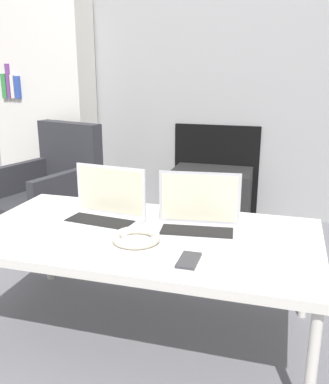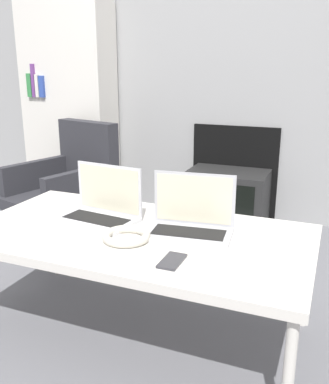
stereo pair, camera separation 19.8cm
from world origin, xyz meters
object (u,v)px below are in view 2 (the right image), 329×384
Objects in this scene: tv at (227,198)px; headphones at (126,236)px; laptop_right at (191,220)px; armchair at (71,178)px; phone at (172,261)px; laptop_left at (102,208)px.

headphones is at bearing -90.71° from tv.
armchair reaches higher than laptop_right.
headphones reaches higher than phone.
armchair is (-1.03, -0.46, 0.16)m from tv.
headphones is at bearing -148.09° from laptop_right.
laptop_right is 2.77× the size of phone.
phone is 0.23× the size of tv.
tv is at bearing 97.44° from phone.
armchair is (-1.21, 0.93, -0.17)m from laptop_right.
laptop_left is 0.63× the size of tv.
tv is (-0.22, 1.67, -0.28)m from phone.
armchair is at bearing 132.50° from headphones.
headphones is 0.26m from phone.
laptop_left is at bearing 147.33° from phone.
phone is at bearing -82.56° from tv.
laptop_left is at bearing 140.56° from headphones.
headphones is (-0.21, -0.17, -0.04)m from laptop_right.
laptop_left is at bearing -33.43° from armchair.
headphones is at bearing -32.64° from laptop_left.
laptop_left is at bearing 173.12° from laptop_right.
laptop_left is 2.77× the size of phone.
headphones is at bearing 154.08° from phone.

